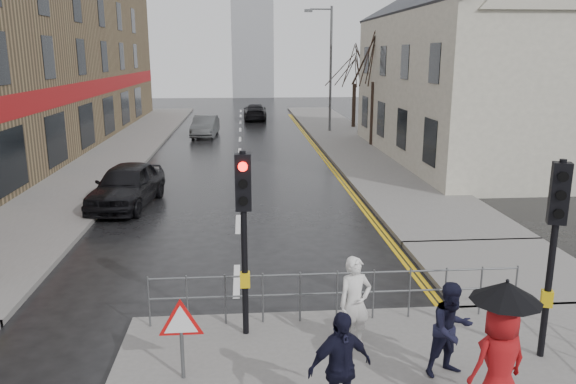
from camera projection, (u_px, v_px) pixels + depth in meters
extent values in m
plane|color=black|center=(235.00, 345.00, 10.16)|extent=(120.00, 120.00, 0.00)
cube|color=#605E5B|center=(125.00, 146.00, 31.91)|extent=(4.00, 44.00, 0.14)
cube|color=#605E5B|center=(345.00, 138.00, 34.85)|extent=(4.00, 40.00, 0.14)
cube|color=#605E5B|center=(506.00, 270.00, 13.55)|extent=(4.00, 4.20, 0.14)
cube|color=brown|center=(8.00, 57.00, 29.34)|extent=(8.00, 42.00, 10.00)
cube|color=beige|center=(482.00, 88.00, 27.68)|extent=(9.00, 16.00, 7.00)
cube|color=#96989E|center=(252.00, 22.00, 68.15)|extent=(5.00, 5.00, 18.00)
cylinder|color=black|center=(244.00, 245.00, 9.93)|extent=(0.11, 0.11, 3.40)
cube|color=black|center=(243.00, 182.00, 9.66)|extent=(0.28, 0.22, 1.00)
cylinder|color=#FF0C07|center=(243.00, 167.00, 9.45)|extent=(0.16, 0.04, 0.16)
cylinder|color=black|center=(243.00, 184.00, 9.52)|extent=(0.16, 0.04, 0.16)
cylinder|color=black|center=(243.00, 201.00, 9.59)|extent=(0.16, 0.04, 0.16)
cube|color=gold|center=(245.00, 280.00, 10.09)|extent=(0.18, 0.14, 0.28)
cylinder|color=black|center=(551.00, 262.00, 9.16)|extent=(0.11, 0.11, 3.40)
cube|color=black|center=(559.00, 193.00, 8.88)|extent=(0.34, 0.30, 1.00)
cylinder|color=black|center=(563.00, 177.00, 8.68)|extent=(0.16, 0.09, 0.16)
cylinder|color=black|center=(561.00, 195.00, 8.75)|extent=(0.16, 0.09, 0.16)
cylinder|color=black|center=(559.00, 214.00, 8.82)|extent=(0.16, 0.09, 0.16)
cube|color=gold|center=(547.00, 298.00, 9.31)|extent=(0.22, 0.19, 0.28)
cylinder|color=#595B5E|center=(149.00, 302.00, 10.47)|extent=(0.04, 0.04, 1.00)
cylinder|color=#595B5E|center=(516.00, 289.00, 11.02)|extent=(0.04, 0.04, 1.00)
cylinder|color=#595B5E|center=(337.00, 273.00, 10.63)|extent=(7.10, 0.04, 0.04)
cylinder|color=#595B5E|center=(337.00, 293.00, 10.73)|extent=(7.10, 0.04, 0.04)
cylinder|color=#595B5E|center=(182.00, 353.00, 8.81)|extent=(0.06, 0.06, 0.85)
cylinder|color=red|center=(181.00, 323.00, 8.68)|extent=(0.80, 0.03, 0.80)
cylinder|color=white|center=(181.00, 323.00, 8.66)|extent=(0.60, 0.03, 0.60)
cylinder|color=#595B5E|center=(331.00, 70.00, 36.74)|extent=(0.16, 0.16, 8.00)
cylinder|color=#595B5E|center=(321.00, 9.00, 35.78)|extent=(1.40, 0.10, 0.10)
cube|color=#595B5E|center=(308.00, 11.00, 35.74)|extent=(0.50, 0.25, 0.18)
cylinder|color=#32221C|center=(373.00, 113.00, 31.59)|extent=(0.26, 0.26, 3.50)
cylinder|color=#32221C|center=(354.00, 105.00, 39.43)|extent=(0.26, 0.26, 3.00)
imported|color=silver|center=(355.00, 303.00, 9.67)|extent=(0.68, 0.53, 1.65)
imported|color=black|center=(451.00, 329.00, 8.84)|extent=(0.89, 0.78, 1.55)
imported|color=maroon|center=(499.00, 362.00, 7.73)|extent=(0.94, 0.72, 1.72)
cylinder|color=black|center=(500.00, 356.00, 7.71)|extent=(0.02, 0.02, 1.92)
cone|color=black|center=(507.00, 291.00, 7.48)|extent=(0.96, 0.96, 0.28)
imported|color=black|center=(340.00, 368.00, 7.67)|extent=(1.04, 0.69, 1.64)
imported|color=black|center=(127.00, 185.00, 19.31)|extent=(2.35, 4.60, 1.50)
imported|color=#414446|center=(205.00, 126.00, 35.85)|extent=(1.70, 4.10, 1.32)
imported|color=black|center=(255.00, 112.00, 44.92)|extent=(1.85, 4.44, 1.28)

